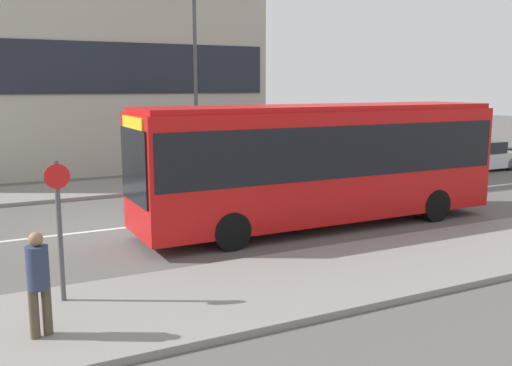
{
  "coord_description": "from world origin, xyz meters",
  "views": [
    {
      "loc": [
        -3.48,
        -15.68,
        4.0
      ],
      "look_at": [
        3.52,
        -2.0,
        1.35
      ],
      "focal_mm": 40.0,
      "sensor_mm": 36.0,
      "label": 1
    }
  ],
  "objects_px": {
    "parked_car_0": "(397,163)",
    "bus_stop_sign": "(59,220)",
    "street_lamp": "(195,60)",
    "pedestrian_near_stop": "(38,278)",
    "parked_car_1": "(478,157)",
    "city_bus": "(321,157)"
  },
  "relations": [
    {
      "from": "parked_car_0",
      "to": "bus_stop_sign",
      "type": "relative_size",
      "value": 1.76
    },
    {
      "from": "bus_stop_sign",
      "to": "street_lamp",
      "type": "relative_size",
      "value": 0.32
    },
    {
      "from": "pedestrian_near_stop",
      "to": "street_lamp",
      "type": "height_order",
      "value": "street_lamp"
    },
    {
      "from": "street_lamp",
      "to": "parked_car_1",
      "type": "bearing_deg",
      "value": -7.2
    },
    {
      "from": "city_bus",
      "to": "street_lamp",
      "type": "distance_m",
      "value": 8.01
    },
    {
      "from": "parked_car_1",
      "to": "street_lamp",
      "type": "xyz_separation_m",
      "value": [
        -13.53,
        1.71,
        4.28
      ]
    },
    {
      "from": "city_bus",
      "to": "street_lamp",
      "type": "xyz_separation_m",
      "value": [
        -0.89,
        7.4,
        2.95
      ]
    },
    {
      "from": "parked_car_0",
      "to": "street_lamp",
      "type": "bearing_deg",
      "value": 167.8
    },
    {
      "from": "pedestrian_near_stop",
      "to": "bus_stop_sign",
      "type": "distance_m",
      "value": 1.6
    },
    {
      "from": "parked_car_1",
      "to": "pedestrian_near_stop",
      "type": "height_order",
      "value": "pedestrian_near_stop"
    },
    {
      "from": "pedestrian_near_stop",
      "to": "bus_stop_sign",
      "type": "height_order",
      "value": "bus_stop_sign"
    },
    {
      "from": "city_bus",
      "to": "parked_car_1",
      "type": "bearing_deg",
      "value": 23.86
    },
    {
      "from": "city_bus",
      "to": "parked_car_0",
      "type": "distance_m",
      "value": 9.52
    },
    {
      "from": "parked_car_1",
      "to": "bus_stop_sign",
      "type": "xyz_separation_m",
      "value": [
        -20.19,
        -8.71,
        0.99
      ]
    },
    {
      "from": "city_bus",
      "to": "parked_car_0",
      "type": "height_order",
      "value": "city_bus"
    },
    {
      "from": "street_lamp",
      "to": "bus_stop_sign",
      "type": "bearing_deg",
      "value": -122.57
    },
    {
      "from": "parked_car_0",
      "to": "pedestrian_near_stop",
      "type": "xyz_separation_m",
      "value": [
        -15.69,
        -9.98,
        0.43
      ]
    },
    {
      "from": "parked_car_0",
      "to": "parked_car_1",
      "type": "distance_m",
      "value": 5.04
    },
    {
      "from": "parked_car_1",
      "to": "pedestrian_near_stop",
      "type": "bearing_deg",
      "value": -154.01
    },
    {
      "from": "parked_car_1",
      "to": "street_lamp",
      "type": "height_order",
      "value": "street_lamp"
    },
    {
      "from": "parked_car_1",
      "to": "bus_stop_sign",
      "type": "distance_m",
      "value": 22.01
    },
    {
      "from": "city_bus",
      "to": "parked_car_1",
      "type": "height_order",
      "value": "city_bus"
    }
  ]
}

